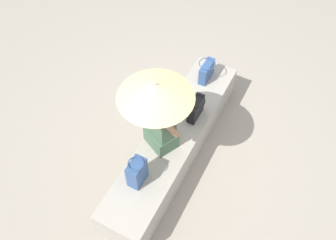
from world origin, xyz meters
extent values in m
plane|color=#9E9384|center=(0.00, 0.00, 0.00)|extent=(14.00, 14.00, 0.00)
cube|color=#A8A093|center=(0.00, 0.00, 0.23)|extent=(2.72, 0.58, 0.46)
cube|color=#47664C|center=(0.20, -0.07, 0.57)|extent=(0.40, 0.43, 0.22)
cube|color=#47664C|center=(0.20, -0.07, 0.92)|extent=(0.32, 0.38, 0.48)
sphere|color=#9E7051|center=(0.20, -0.07, 1.26)|extent=(0.20, 0.20, 0.20)
cylinder|color=#9E7051|center=(0.11, -0.25, 0.95)|extent=(0.21, 0.15, 0.32)
cylinder|color=#9E7051|center=(0.29, 0.11, 0.95)|extent=(0.21, 0.15, 0.32)
cylinder|color=#B7B7BC|center=(0.24, -0.10, 0.98)|extent=(0.02, 0.02, 1.03)
cone|color=#DBBC7F|center=(0.24, -0.10, 1.41)|extent=(0.80, 0.80, 0.18)
sphere|color=#B7B7BC|center=(0.24, -0.10, 1.51)|extent=(0.03, 0.03, 0.03)
cube|color=#335184|center=(-1.01, -0.04, 0.59)|extent=(0.30, 0.10, 0.26)
torus|color=#335184|center=(-1.01, -0.04, 0.73)|extent=(0.22, 0.22, 0.01)
cube|color=#335184|center=(0.75, -0.07, 0.63)|extent=(0.23, 0.14, 0.34)
torus|color=#335184|center=(0.75, -0.07, 0.82)|extent=(0.17, 0.17, 0.01)
cube|color=black|center=(-0.36, 0.11, 0.60)|extent=(0.29, 0.11, 0.27)
torus|color=black|center=(-0.36, 0.11, 0.75)|extent=(0.22, 0.22, 0.01)
camera|label=1|loc=(2.27, 1.10, 4.05)|focal=38.63mm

